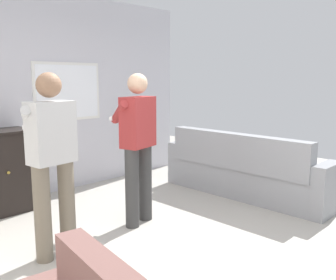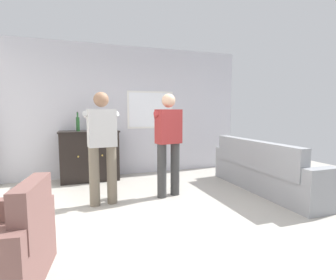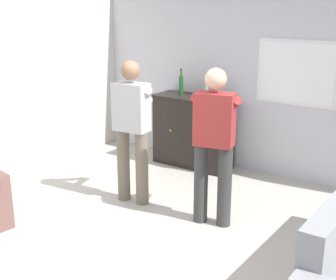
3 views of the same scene
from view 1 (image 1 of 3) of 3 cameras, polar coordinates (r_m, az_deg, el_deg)
ground at (r=3.62m, az=1.07°, el=-17.30°), size 10.40×10.40×0.00m
wall_back_with_window at (r=5.43m, az=-19.75°, el=6.48°), size 5.20×0.15×2.80m
couch at (r=5.28m, az=11.26°, el=-4.90°), size 0.57×2.44×0.90m
person_standing_left at (r=3.50m, az=-17.31°, el=-2.41°), size 0.55×0.49×1.68m
person_standing_right at (r=4.13m, az=-4.69°, el=-0.24°), size 0.54×0.51×1.68m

